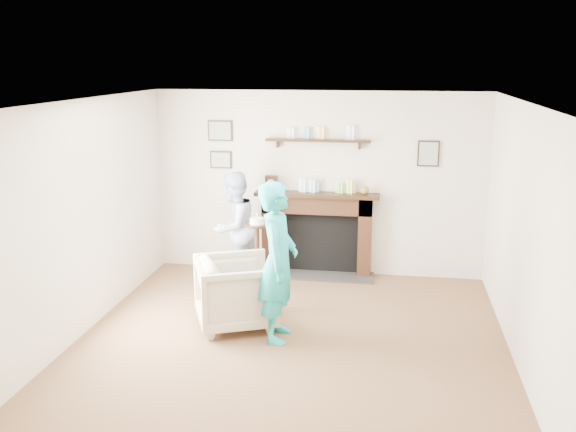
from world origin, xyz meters
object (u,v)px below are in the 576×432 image
object	(u,v)px
armchair	(237,325)
woman	(278,337)
pedestal_table	(257,245)
man	(235,281)

from	to	relation	value
armchair	woman	bearing A→B (deg)	-139.46
armchair	woman	size ratio (longest dim) A/B	0.50
armchair	pedestal_table	xyz separation A→B (m)	(0.03, 1.00, 0.65)
pedestal_table	armchair	bearing A→B (deg)	-91.49
woman	pedestal_table	size ratio (longest dim) A/B	1.61
armchair	pedestal_table	world-z (taller)	pedestal_table
woman	pedestal_table	xyz separation A→B (m)	(-0.49, 1.26, 0.65)
armchair	man	world-z (taller)	man
man	woman	xyz separation A→B (m)	(0.89, -1.67, 0.00)
man	woman	bearing A→B (deg)	52.40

